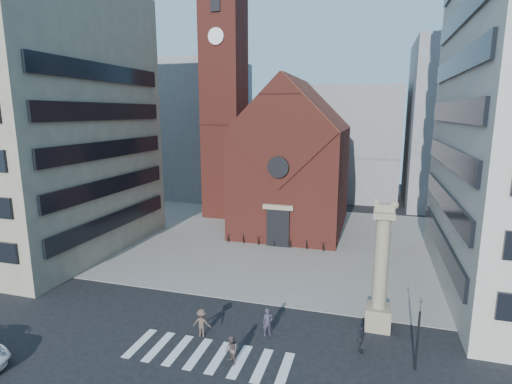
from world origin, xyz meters
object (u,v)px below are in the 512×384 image
lion_column (380,278)px  traffic_light (418,332)px  pedestrian_2 (360,340)px  scooter_0 (228,237)px  pedestrian_0 (268,322)px  pedestrian_1 (232,350)px

lion_column → traffic_light: 4.62m
pedestrian_2 → scooter_0: bearing=48.4°
traffic_light → pedestrian_0: size_ratio=2.38×
lion_column → pedestrian_0: lion_column is taller
traffic_light → pedestrian_2: bearing=166.0°
traffic_light → pedestrian_0: bearing=172.9°
traffic_light → pedestrian_1: bearing=-166.7°
lion_column → traffic_light: bearing=-63.5°
lion_column → pedestrian_0: size_ratio=4.81×
traffic_light → pedestrian_2: 3.41m
pedestrian_0 → pedestrian_1: 3.62m
traffic_light → scooter_0: size_ratio=2.57×
traffic_light → pedestrian_1: size_ratio=2.55×
pedestrian_2 → scooter_0: 22.80m
pedestrian_0 → pedestrian_2: pedestrian_0 is taller
pedestrian_2 → pedestrian_0: bearing=95.0°
lion_column → scooter_0: (-15.68, 14.20, -2.97)m
pedestrian_0 → scooter_0: bearing=86.8°
scooter_0 → traffic_light: bearing=-62.6°
pedestrian_0 → scooter_0: 19.34m
lion_column → pedestrian_0: (-6.69, -2.91, -2.56)m
lion_column → pedestrian_1: lion_column is taller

